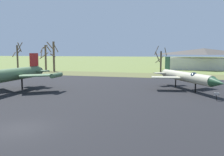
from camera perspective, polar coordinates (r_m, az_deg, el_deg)
name	(u,v)px	position (r m, az deg, el deg)	size (l,w,h in m)	color
ground_plane	(20,130)	(18.70, -21.35, -11.49)	(600.00, 600.00, 0.00)	olive
asphalt_apron	(89,96)	(30.60, -5.62, -4.23)	(83.73, 46.28, 0.05)	black
grass_verge_strip	(131,75)	(58.50, 4.65, 0.76)	(143.73, 12.00, 0.06)	brown
jet_fighter_front_right	(5,75)	(34.52, -24.36, 0.59)	(12.21, 18.10, 5.42)	#4C6B47
jet_fighter_rear_center	(187,77)	(35.74, 17.59, 0.28)	(9.60, 13.92, 4.83)	#B7B293
info_placard_rear_center	(217,96)	(29.72, 23.87, -3.89)	(0.60, 0.32, 0.96)	black
bare_tree_far_left	(18,56)	(73.80, -21.76, 4.90)	(2.64, 2.62, 8.47)	brown
bare_tree_left_of_center	(45,56)	(72.76, -15.75, 5.03)	(3.28, 3.61, 7.80)	brown
bare_tree_center	(54,55)	(70.22, -13.89, 5.32)	(3.06, 2.29, 8.63)	brown
bare_tree_right_of_center	(160,60)	(61.20, 11.56, 4.16)	(2.99, 3.14, 7.24)	#42382D
visitor_building	(203,59)	(83.85, 21.15, 4.30)	(23.95, 13.25, 6.89)	beige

